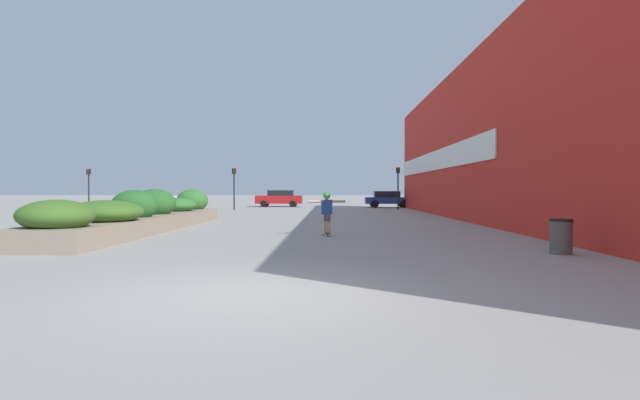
{
  "coord_description": "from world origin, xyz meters",
  "views": [
    {
      "loc": [
        1.13,
        -7.38,
        1.54
      ],
      "look_at": [
        0.58,
        19.43,
        1.02
      ],
      "focal_mm": 28.0,
      "sensor_mm": 36.0,
      "label": 1
    }
  ],
  "objects_px": {
    "skateboarder": "(327,208)",
    "trash_bin": "(561,236)",
    "traffic_light_right": "(398,181)",
    "car_center_right": "(152,198)",
    "traffic_light_far_left": "(89,182)",
    "skateboard": "(327,234)",
    "car_center_left": "(388,199)",
    "car_leftmost": "(280,198)",
    "traffic_light_left": "(234,181)"
  },
  "relations": [
    {
      "from": "skateboarder",
      "to": "car_leftmost",
      "type": "distance_m",
      "value": 30.1
    },
    {
      "from": "traffic_light_right",
      "to": "traffic_light_far_left",
      "type": "distance_m",
      "value": 25.02
    },
    {
      "from": "traffic_light_far_left",
      "to": "trash_bin",
      "type": "bearing_deg",
      "value": -47.95
    },
    {
      "from": "skateboard",
      "to": "car_center_left",
      "type": "bearing_deg",
      "value": 67.66
    },
    {
      "from": "trash_bin",
      "to": "car_leftmost",
      "type": "height_order",
      "value": "car_leftmost"
    },
    {
      "from": "traffic_light_left",
      "to": "traffic_light_far_left",
      "type": "relative_size",
      "value": 1.0
    },
    {
      "from": "skateboard",
      "to": "traffic_light_far_left",
      "type": "height_order",
      "value": "traffic_light_far_left"
    },
    {
      "from": "skateboarder",
      "to": "traffic_light_far_left",
      "type": "relative_size",
      "value": 0.42
    },
    {
      "from": "trash_bin",
      "to": "traffic_light_right",
      "type": "bearing_deg",
      "value": 90.4
    },
    {
      "from": "car_center_right",
      "to": "car_leftmost",
      "type": "bearing_deg",
      "value": 92.83
    },
    {
      "from": "trash_bin",
      "to": "car_center_right",
      "type": "distance_m",
      "value": 40.47
    },
    {
      "from": "skateboarder",
      "to": "traffic_light_left",
      "type": "bearing_deg",
      "value": 96.87
    },
    {
      "from": "car_leftmost",
      "to": "car_center_right",
      "type": "relative_size",
      "value": 1.07
    },
    {
      "from": "car_center_left",
      "to": "car_center_right",
      "type": "bearing_deg",
      "value": -92.95
    },
    {
      "from": "car_leftmost",
      "to": "car_center_left",
      "type": "height_order",
      "value": "car_leftmost"
    },
    {
      "from": "traffic_light_left",
      "to": "traffic_light_far_left",
      "type": "xyz_separation_m",
      "value": [
        -12.04,
        0.91,
        -0.01
      ]
    },
    {
      "from": "car_leftmost",
      "to": "traffic_light_far_left",
      "type": "xyz_separation_m",
      "value": [
        -14.88,
        -6.51,
        1.45
      ]
    },
    {
      "from": "car_leftmost",
      "to": "car_center_left",
      "type": "xyz_separation_m",
      "value": [
        9.93,
        -1.71,
        -0.03
      ]
    },
    {
      "from": "car_leftmost",
      "to": "car_center_left",
      "type": "distance_m",
      "value": 10.07
    },
    {
      "from": "car_leftmost",
      "to": "car_center_right",
      "type": "xyz_separation_m",
      "value": [
        -11.82,
        -0.58,
        -0.02
      ]
    },
    {
      "from": "skateboarder",
      "to": "trash_bin",
      "type": "bearing_deg",
      "value": -51.27
    },
    {
      "from": "trash_bin",
      "to": "traffic_light_left",
      "type": "bearing_deg",
      "value": 115.97
    },
    {
      "from": "trash_bin",
      "to": "traffic_light_left",
      "type": "relative_size",
      "value": 0.26
    },
    {
      "from": "skateboarder",
      "to": "car_center_left",
      "type": "height_order",
      "value": "skateboarder"
    },
    {
      "from": "car_leftmost",
      "to": "traffic_light_left",
      "type": "height_order",
      "value": "traffic_light_left"
    },
    {
      "from": "skateboard",
      "to": "trash_bin",
      "type": "relative_size",
      "value": 0.72
    },
    {
      "from": "car_center_left",
      "to": "traffic_light_right",
      "type": "xyz_separation_m",
      "value": [
        0.21,
        -5.16,
        1.52
      ]
    },
    {
      "from": "traffic_light_right",
      "to": "skateboarder",
      "type": "bearing_deg",
      "value": -103.53
    },
    {
      "from": "skateboarder",
      "to": "trash_bin",
      "type": "distance_m",
      "value": 7.41
    },
    {
      "from": "skateboard",
      "to": "car_leftmost",
      "type": "bearing_deg",
      "value": 87.22
    },
    {
      "from": "skateboard",
      "to": "car_center_left",
      "type": "distance_m",
      "value": 28.54
    },
    {
      "from": "car_center_right",
      "to": "skateboarder",
      "type": "bearing_deg",
      "value": 29.44
    },
    {
      "from": "car_center_right",
      "to": "traffic_light_far_left",
      "type": "relative_size",
      "value": 1.23
    },
    {
      "from": "skateboarder",
      "to": "car_center_left",
      "type": "xyz_separation_m",
      "value": [
        5.29,
        28.03,
        -0.15
      ]
    },
    {
      "from": "skateboard",
      "to": "car_center_right",
      "type": "distance_m",
      "value": 33.48
    },
    {
      "from": "traffic_light_left",
      "to": "traffic_light_right",
      "type": "height_order",
      "value": "traffic_light_right"
    },
    {
      "from": "traffic_light_right",
      "to": "car_leftmost",
      "type": "bearing_deg",
      "value": 145.91
    },
    {
      "from": "trash_bin",
      "to": "traffic_light_left",
      "type": "height_order",
      "value": "traffic_light_left"
    },
    {
      "from": "car_leftmost",
      "to": "traffic_light_left",
      "type": "distance_m",
      "value": 8.07
    },
    {
      "from": "traffic_light_far_left",
      "to": "skateboard",
      "type": "bearing_deg",
      "value": -49.97
    },
    {
      "from": "skateboarder",
      "to": "traffic_light_right",
      "type": "relative_size",
      "value": 0.41
    },
    {
      "from": "skateboarder",
      "to": "traffic_light_left",
      "type": "xyz_separation_m",
      "value": [
        -7.48,
        22.33,
        1.33
      ]
    },
    {
      "from": "traffic_light_left",
      "to": "traffic_light_right",
      "type": "bearing_deg",
      "value": 2.42
    },
    {
      "from": "traffic_light_right",
      "to": "traffic_light_left",
      "type": "bearing_deg",
      "value": -177.58
    },
    {
      "from": "trash_bin",
      "to": "car_center_left",
      "type": "relative_size",
      "value": 0.2
    },
    {
      "from": "skateboard",
      "to": "skateboarder",
      "type": "relative_size",
      "value": 0.44
    },
    {
      "from": "skateboarder",
      "to": "car_leftmost",
      "type": "bearing_deg",
      "value": 87.22
    },
    {
      "from": "skateboard",
      "to": "traffic_light_far_left",
      "type": "bearing_deg",
      "value": 118.39
    },
    {
      "from": "car_center_right",
      "to": "traffic_light_right",
      "type": "height_order",
      "value": "traffic_light_right"
    },
    {
      "from": "skateboard",
      "to": "car_center_right",
      "type": "relative_size",
      "value": 0.15
    }
  ]
}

